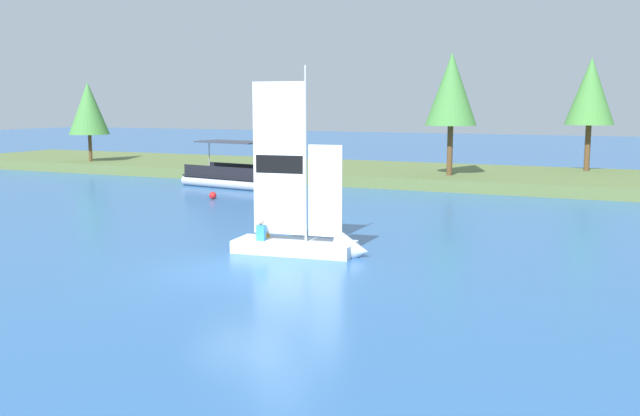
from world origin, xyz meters
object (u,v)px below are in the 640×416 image
at_px(shoreline_tree_midleft, 451,90).
at_px(shoreline_tree_centre, 590,92).
at_px(channel_buoy, 213,195).
at_px(sailboat, 315,240).
at_px(shoreline_tree_left, 88,108).
at_px(pontoon_boat, 233,176).

bearing_deg(shoreline_tree_midleft, shoreline_tree_centre, 41.64).
distance_m(shoreline_tree_midleft, channel_buoy, 15.61).
distance_m(shoreline_tree_centre, sailboat, 28.87).
relative_size(shoreline_tree_left, pontoon_boat, 0.89).
xyz_separation_m(pontoon_boat, channel_buoy, (1.94, -5.24, -0.48)).
height_order(shoreline_tree_centre, channel_buoy, shoreline_tree_centre).
height_order(shoreline_tree_left, pontoon_boat, shoreline_tree_left).
xyz_separation_m(sailboat, pontoon_boat, (-12.67, 15.68, 0.20)).
distance_m(pontoon_boat, channel_buoy, 5.60).
xyz_separation_m(shoreline_tree_left, channel_buoy, (17.17, -10.02, -4.41)).
bearing_deg(channel_buoy, shoreline_tree_centre, 45.17).
xyz_separation_m(shoreline_tree_left, shoreline_tree_midleft, (27.01, 0.73, 1.18)).
height_order(shoreline_tree_midleft, shoreline_tree_centre, shoreline_tree_midleft).
height_order(shoreline_tree_midleft, sailboat, shoreline_tree_midleft).
bearing_deg(pontoon_boat, sailboat, -41.40).
distance_m(shoreline_tree_midleft, pontoon_boat, 13.97).
bearing_deg(shoreline_tree_left, channel_buoy, -30.28).
relative_size(shoreline_tree_centre, sailboat, 1.08).
bearing_deg(channel_buoy, shoreline_tree_left, 149.72).
bearing_deg(pontoon_boat, shoreline_tree_centre, 41.81).
bearing_deg(sailboat, pontoon_boat, 122.43).
relative_size(shoreline_tree_left, sailboat, 0.88).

